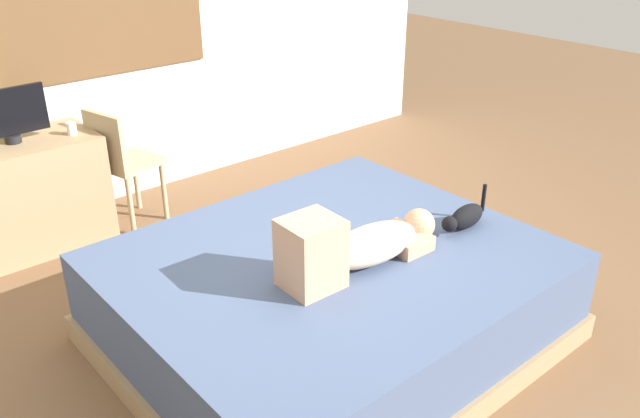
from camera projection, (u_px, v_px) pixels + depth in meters
name	position (u px, v px, depth m)	size (l,w,h in m)	color
ground_plane	(334.00, 345.00, 3.50)	(16.00, 16.00, 0.00)	brown
back_wall_with_window	(94.00, 5.00, 4.60)	(6.40, 0.14, 2.90)	silver
bed	(330.00, 298.00, 3.44)	(2.16, 1.85, 0.52)	#997A56
person_lying	(357.00, 245.00, 3.18)	(0.94, 0.29, 0.34)	#CCB299
cat	(465.00, 217.00, 3.55)	(0.36, 0.12, 0.21)	black
desk	(31.00, 194.00, 4.35)	(0.90, 0.56, 0.74)	#997A56
tv_monitor	(8.00, 115.00, 4.08)	(0.48, 0.10, 0.35)	black
cup	(72.00, 129.00, 4.28)	(0.06, 0.06, 0.08)	white
chair_by_desk	(120.00, 159.00, 4.54)	(0.46, 0.46, 0.86)	tan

